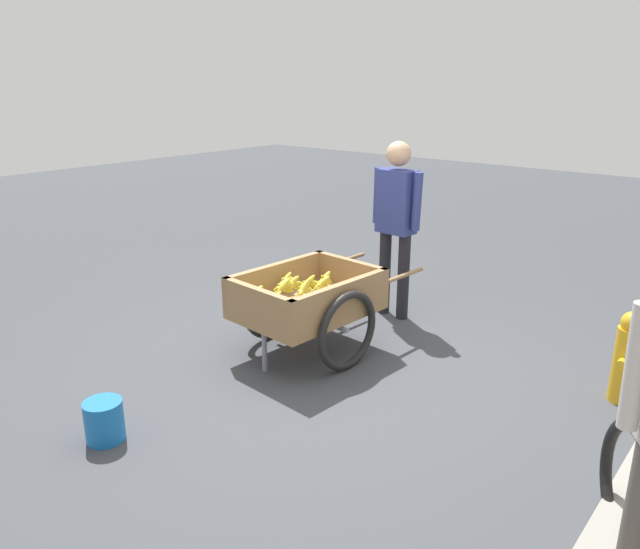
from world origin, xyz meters
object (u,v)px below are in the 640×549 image
object	(u,v)px
fruit_cart	(307,303)
vendor_person	(396,214)
plastic_bucket	(104,421)
fire_hydrant	(628,358)

from	to	relation	value
fruit_cart	vendor_person	distance (m)	1.28
fruit_cart	plastic_bucket	xyz separation A→B (m)	(1.79, -0.13, -0.30)
fire_hydrant	plastic_bucket	bearing A→B (deg)	-42.39
fire_hydrant	plastic_bucket	xyz separation A→B (m)	(2.59, -2.37, -0.20)
fruit_cart	vendor_person	size ratio (longest dim) A/B	1.04
plastic_bucket	vendor_person	bearing A→B (deg)	175.58
vendor_person	plastic_bucket	size ratio (longest dim) A/B	6.19
fire_hydrant	plastic_bucket	world-z (taller)	fire_hydrant
fire_hydrant	plastic_bucket	distance (m)	3.52
fruit_cart	fire_hydrant	size ratio (longest dim) A/B	2.54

